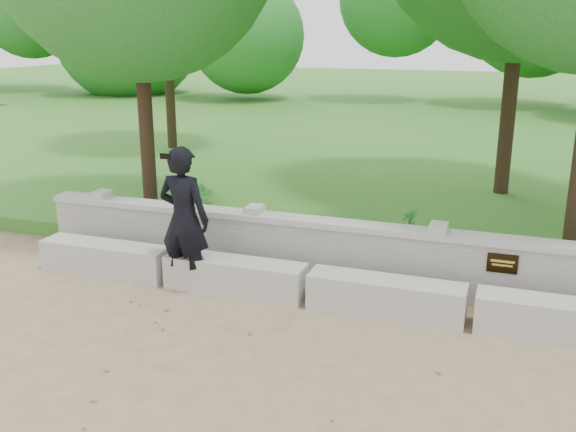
% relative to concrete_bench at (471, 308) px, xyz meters
% --- Properties ---
extents(ground, '(80.00, 80.00, 0.00)m').
position_rel_concrete_bench_xyz_m(ground, '(-0.00, -1.90, -0.22)').
color(ground, '#9C805F').
rests_on(ground, ground).
extents(lawn, '(40.00, 22.00, 0.25)m').
position_rel_concrete_bench_xyz_m(lawn, '(-0.00, 12.10, -0.10)').
color(lawn, '#2B7424').
rests_on(lawn, ground).
extents(concrete_bench, '(11.90, 0.45, 0.45)m').
position_rel_concrete_bench_xyz_m(concrete_bench, '(0.00, 0.00, 0.00)').
color(concrete_bench, beige).
rests_on(concrete_bench, ground).
extents(parapet_wall, '(12.50, 0.35, 0.90)m').
position_rel_concrete_bench_xyz_m(parapet_wall, '(0.00, 0.70, 0.24)').
color(parapet_wall, '#BCB9B1').
rests_on(parapet_wall, ground).
extents(man_main, '(0.73, 0.66, 1.94)m').
position_rel_concrete_bench_xyz_m(man_main, '(-3.66, -0.10, 0.74)').
color(man_main, black).
rests_on(man_main, ground).
extents(shrub_a, '(0.44, 0.39, 0.69)m').
position_rel_concrete_bench_xyz_m(shrub_a, '(-4.38, 1.80, 0.37)').
color(shrub_a, '#267028').
rests_on(shrub_a, lawn).
extents(shrub_b, '(0.32, 0.36, 0.55)m').
position_rel_concrete_bench_xyz_m(shrub_b, '(-0.58, 1.40, 0.30)').
color(shrub_b, '#267028').
rests_on(shrub_b, lawn).
extents(shrub_d, '(0.41, 0.42, 0.57)m').
position_rel_concrete_bench_xyz_m(shrub_d, '(-1.04, 1.93, 0.31)').
color(shrub_d, '#267028').
rests_on(shrub_d, lawn).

